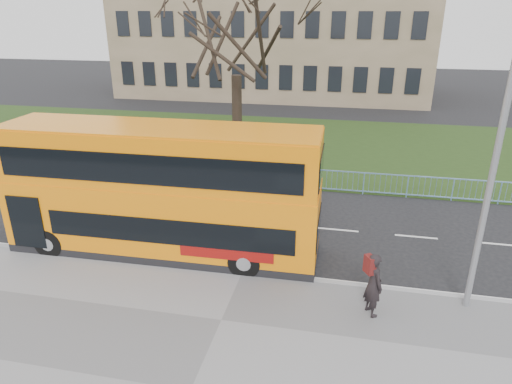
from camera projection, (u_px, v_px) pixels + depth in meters
ground at (252, 252)px, 16.60m from camera, size 120.00×120.00×0.00m
kerb at (242, 273)px, 15.16m from camera, size 80.00×0.20×0.14m
grass_verge at (298, 145)px, 29.58m from camera, size 80.00×15.40×0.08m
guard_railing at (280, 178)px, 22.39m from camera, size 40.00×0.12×1.10m
bare_tree at (236, 57)px, 24.06m from camera, size 8.13×8.13×11.62m
civic_building at (276, 22)px, 46.74m from camera, size 30.00×15.00×14.00m
yellow_bus at (162, 188)px, 15.80m from camera, size 10.96×2.78×4.58m
pedestrian at (373, 284)px, 12.75m from camera, size 0.75×0.83×1.92m
street_lamp at (494, 143)px, 11.62m from camera, size 1.91×0.28×8.99m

